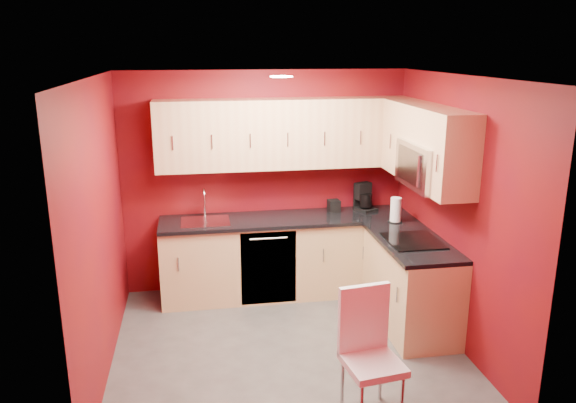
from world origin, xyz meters
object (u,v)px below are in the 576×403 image
object	(u,v)px
microwave	(429,165)
paper_towel	(396,210)
sink	(205,218)
dining_chair	(373,357)
napkin_holder	(334,206)
coffee_maker	(366,197)

from	to	relation	value
microwave	paper_towel	bearing A→B (deg)	96.24
microwave	sink	distance (m)	2.43
microwave	dining_chair	bearing A→B (deg)	-125.16
paper_towel	dining_chair	size ratio (longest dim) A/B	0.27
sink	paper_towel	distance (m)	2.06
sink	paper_towel	world-z (taller)	sink
paper_towel	dining_chair	world-z (taller)	paper_towel
napkin_holder	dining_chair	distance (m)	2.51
sink	paper_towel	size ratio (longest dim) A/B	1.93
sink	coffee_maker	size ratio (longest dim) A/B	1.65
napkin_holder	paper_towel	xyz separation A→B (m)	(0.56, -0.49, 0.07)
paper_towel	microwave	bearing A→B (deg)	-83.76
microwave	paper_towel	xyz separation A→B (m)	(-0.07, 0.63, -0.62)
sink	coffee_maker	world-z (taller)	sink
paper_towel	dining_chair	xyz separation A→B (m)	(-0.86, -1.95, -0.54)
sink	napkin_holder	distance (m)	1.47
napkin_holder	sink	bearing A→B (deg)	-175.37
coffee_maker	napkin_holder	distance (m)	0.39
sink	microwave	bearing A→B (deg)	-25.60
sink	dining_chair	distance (m)	2.64
coffee_maker	napkin_holder	xyz separation A→B (m)	(-0.38, 0.01, -0.09)
dining_chair	napkin_holder	bearing A→B (deg)	74.98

